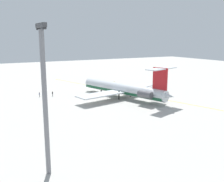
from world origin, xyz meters
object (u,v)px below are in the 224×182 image
object	(u,v)px
main_jetliner	(125,89)
ground_crew_near_nose	(52,93)
ground_crew_near_tail	(39,94)
safety_cone_nose	(118,83)
ground_crew_portside	(114,82)
light_mast	(45,94)

from	to	relation	value
main_jetliner	ground_crew_near_nose	xyz separation A→B (m)	(14.73, 20.51, -2.02)
main_jetliner	ground_crew_near_tail	bearing A→B (deg)	41.31
ground_crew_near_nose	safety_cone_nose	world-z (taller)	ground_crew_near_nose
ground_crew_portside	safety_cone_nose	xyz separation A→B (m)	(1.84, -3.20, -0.80)
ground_crew_near_tail	light_mast	bearing A→B (deg)	115.68
ground_crew_portside	safety_cone_nose	size ratio (longest dim) A/B	3.09
light_mast	ground_crew_near_tail	bearing A→B (deg)	-11.72
light_mast	main_jetliner	bearing A→B (deg)	-44.14
ground_crew_near_nose	light_mast	bearing A→B (deg)	154.56
ground_crew_portside	safety_cone_nose	world-z (taller)	ground_crew_portside
main_jetliner	light_mast	size ratio (longest dim) A/B	1.76
ground_crew_near_nose	light_mast	xyz separation A→B (m)	(-51.52, 15.19, 10.96)
main_jetliner	ground_crew_near_nose	size ratio (longest dim) A/B	22.36
ground_crew_near_nose	light_mast	size ratio (longest dim) A/B	0.08
ground_crew_near_tail	ground_crew_portside	size ratio (longest dim) A/B	0.99
ground_crew_near_tail	main_jetliner	bearing A→B (deg)	-174.40
main_jetliner	light_mast	bearing A→B (deg)	118.97
safety_cone_nose	light_mast	distance (m)	79.77
safety_cone_nose	ground_crew_portside	bearing A→B (deg)	119.88
ground_crew_near_tail	safety_cone_nose	xyz separation A→B (m)	(10.31, -37.28, -0.79)
ground_crew_near_nose	main_jetliner	bearing A→B (deg)	-134.69
main_jetliner	ground_crew_near_nose	distance (m)	25.33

